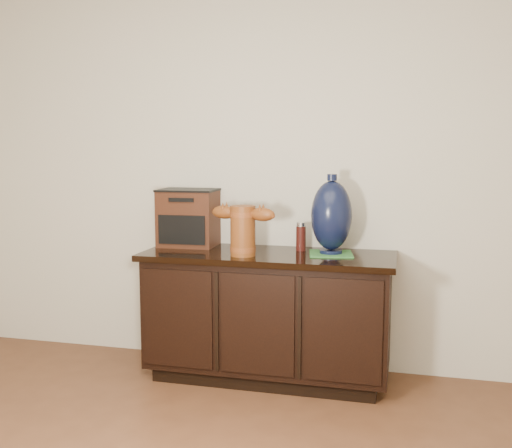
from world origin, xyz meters
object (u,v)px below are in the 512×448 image
(terracotta_vessel, at_px, (243,228))
(tv_radio, at_px, (189,217))
(spray_can, at_px, (301,237))
(lamp_base, at_px, (331,216))
(sideboard, at_px, (268,315))

(terracotta_vessel, distance_m, tv_radio, 0.49)
(tv_radio, distance_m, spray_can, 0.72)
(terracotta_vessel, relative_size, lamp_base, 0.89)
(sideboard, distance_m, lamp_base, 0.69)
(sideboard, relative_size, spray_can, 8.64)
(tv_radio, height_order, spray_can, tv_radio)
(terracotta_vessel, height_order, tv_radio, tv_radio)
(tv_radio, distance_m, lamp_base, 0.90)
(sideboard, relative_size, lamp_base, 3.23)
(lamp_base, bearing_deg, spray_can, 156.80)
(tv_radio, height_order, lamp_base, lamp_base)
(terracotta_vessel, bearing_deg, tv_radio, 162.22)
(terracotta_vessel, height_order, spray_can, terracotta_vessel)
(terracotta_vessel, bearing_deg, sideboard, 57.79)
(lamp_base, relative_size, spray_can, 2.67)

